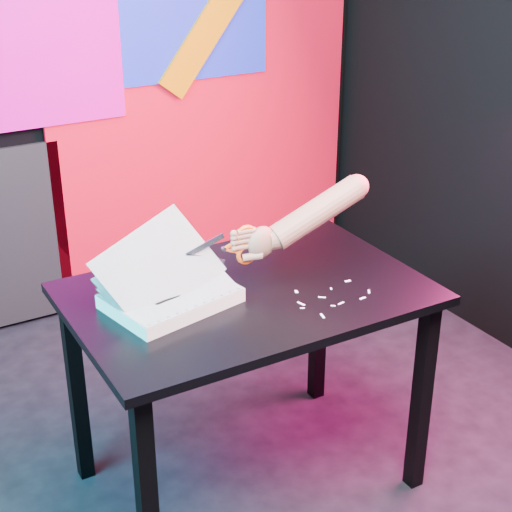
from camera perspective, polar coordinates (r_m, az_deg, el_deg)
room at (r=2.24m, az=-1.65°, el=11.23°), size 3.01×3.01×2.71m
backdrop at (r=3.67m, az=-12.00°, el=9.78°), size 2.88×0.05×2.08m
work_table at (r=2.51m, az=-0.63°, el=-4.52°), size 1.11×0.75×0.75m
printout_stack at (r=2.37m, az=-6.24°, el=-2.93°), size 0.44×0.33×0.28m
scissors at (r=2.45m, az=-1.06°, el=0.75°), size 0.24×0.04×0.14m
hand_forearm at (r=2.52m, az=3.78°, el=2.86°), size 0.47×0.12×0.23m
paper_clippings at (r=2.42m, az=5.46°, el=-3.06°), size 0.25×0.19×0.00m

